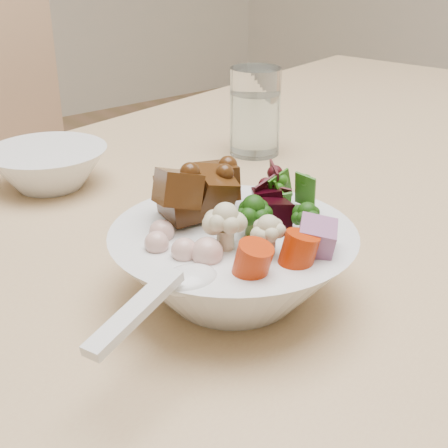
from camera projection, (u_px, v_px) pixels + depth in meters
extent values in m
cube|color=tan|center=(332.00, 181.00, 0.91)|extent=(1.74, 1.20, 0.04)
cylinder|color=tan|center=(337.00, 202.00, 1.78)|extent=(0.06, 0.06, 0.70)
cube|color=tan|center=(82.00, 237.00, 1.32)|extent=(0.59, 0.59, 0.04)
cylinder|color=tan|center=(119.00, 406.00, 1.21)|extent=(0.03, 0.03, 0.45)
cylinder|color=tan|center=(200.00, 309.00, 1.51)|extent=(0.03, 0.03, 0.45)
cylinder|color=tan|center=(73.00, 279.00, 1.64)|extent=(0.03, 0.03, 0.45)
sphere|color=black|center=(253.00, 222.00, 0.55)|extent=(0.04, 0.04, 0.04)
sphere|color=beige|center=(225.00, 233.00, 0.53)|extent=(0.04, 0.04, 0.04)
cube|color=black|center=(268.00, 203.00, 0.60)|extent=(0.04, 0.04, 0.03)
cube|color=#88527D|center=(316.00, 240.00, 0.52)|extent=(0.05, 0.05, 0.04)
cylinder|color=#BB2405|center=(252.00, 262.00, 0.49)|extent=(0.04, 0.04, 0.03)
sphere|color=#D3A194|center=(184.00, 250.00, 0.52)|extent=(0.02, 0.02, 0.02)
ellipsoid|color=white|center=(189.00, 280.00, 0.49)|extent=(0.06, 0.05, 0.02)
cube|color=white|center=(136.00, 311.00, 0.44)|extent=(0.10, 0.05, 0.02)
cylinder|color=white|center=(255.00, 112.00, 0.94)|extent=(0.08, 0.08, 0.13)
cylinder|color=white|center=(255.00, 122.00, 0.94)|extent=(0.07, 0.07, 0.09)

